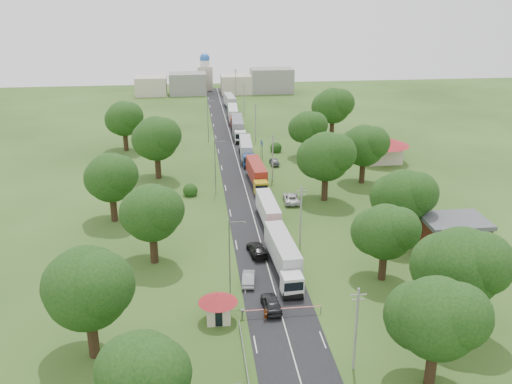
{
  "coord_description": "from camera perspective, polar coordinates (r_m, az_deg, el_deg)",
  "views": [
    {
      "loc": [
        -9.31,
        -79.9,
        35.87
      ],
      "look_at": [
        0.79,
        7.33,
        3.0
      ],
      "focal_mm": 40.0,
      "sensor_mm": 36.0,
      "label": 1
    }
  ],
  "objects": [
    {
      "name": "lamp_2",
      "position": [
        133.45,
        -4.77,
        7.32
      ],
      "size": [
        2.03,
        0.22,
        10.0
      ],
      "color": "slate",
      "rests_on": "ground"
    },
    {
      "name": "tree_10",
      "position": [
        75.9,
        -10.42,
        -2.01
      ],
      "size": [
        8.8,
        8.8,
        11.07
      ],
      "color": "#382616",
      "rests_on": "ground"
    },
    {
      "name": "distant_town",
      "position": [
        192.9,
        -3.61,
        10.82
      ],
      "size": [
        52.0,
        8.0,
        8.0
      ],
      "color": "gray",
      "rests_on": "ground"
    },
    {
      "name": "guard_booth",
      "position": [
        64.46,
        -3.82,
        -11.06
      ],
      "size": [
        4.4,
        4.4,
        3.45
      ],
      "color": "beige",
      "rests_on": "ground"
    },
    {
      "name": "tree_2",
      "position": [
        72.45,
        12.79,
        -3.86
      ],
      "size": [
        8.0,
        8.0,
        10.1
      ],
      "color": "#382616",
      "rests_on": "ground"
    },
    {
      "name": "lamp_1",
      "position": [
        99.71,
        -4.02,
        2.77
      ],
      "size": [
        2.03,
        0.22,
        10.0
      ],
      "color": "slate",
      "rests_on": "ground"
    },
    {
      "name": "tree_6",
      "position": [
        121.17,
        5.2,
        6.46
      ],
      "size": [
        8.0,
        8.0,
        10.1
      ],
      "color": "#382616",
      "rests_on": "ground"
    },
    {
      "name": "tree_4",
      "position": [
        96.93,
        7.0,
        3.56
      ],
      "size": [
        9.6,
        9.6,
        12.05
      ],
      "color": "#382616",
      "rests_on": "ground"
    },
    {
      "name": "road",
      "position": [
        106.55,
        -1.21,
        0.84
      ],
      "size": [
        8.0,
        200.0,
        0.04
      ],
      "primitive_type": "cube",
      "color": "black",
      "rests_on": "ground"
    },
    {
      "name": "info_sign",
      "position": [
        120.39,
        0.57,
        4.68
      ],
      "size": [
        0.12,
        3.1,
        4.1
      ],
      "color": "slate",
      "rests_on": "ground"
    },
    {
      "name": "car_lane_front",
      "position": [
        66.92,
        1.54,
        -11.07
      ],
      "size": [
        2.19,
        4.95,
        1.66
      ],
      "primitive_type": "imported",
      "rotation": [
        0.0,
        0.0,
        3.19
      ],
      "color": "black",
      "rests_on": "ground"
    },
    {
      "name": "truck_0",
      "position": [
        74.52,
        2.77,
        -6.38
      ],
      "size": [
        3.26,
        14.94,
        4.13
      ],
      "color": "white",
      "rests_on": "ground"
    },
    {
      "name": "pole_3",
      "position": [
        133.44,
        -0.05,
        7.01
      ],
      "size": [
        1.6,
        0.24,
        9.0
      ],
      "color": "gray",
      "rests_on": "ground"
    },
    {
      "name": "car_verge_near",
      "position": [
        97.53,
        3.54,
        -0.62
      ],
      "size": [
        2.88,
        5.63,
        1.52
      ],
      "primitive_type": "imported",
      "rotation": [
        0.0,
        0.0,
        3.08
      ],
      "color": "silver",
      "rests_on": "ground"
    },
    {
      "name": "ground",
      "position": [
        88.08,
        0.04,
        -3.51
      ],
      "size": [
        260.0,
        260.0,
        0.0
      ],
      "primitive_type": "plane",
      "color": "#244115",
      "rests_on": "ground"
    },
    {
      "name": "church",
      "position": [
        200.3,
        -5.11,
        11.69
      ],
      "size": [
        5.0,
        5.0,
        12.3
      ],
      "color": "beige",
      "rests_on": "ground"
    },
    {
      "name": "car_lane_mid",
      "position": [
        72.21,
        -0.76,
        -8.62
      ],
      "size": [
        2.05,
        4.47,
        1.42
      ],
      "primitive_type": "imported",
      "rotation": [
        0.0,
        0.0,
        3.01
      ],
      "color": "#94979C",
      "rests_on": "ground"
    },
    {
      "name": "truck_1",
      "position": [
        88.08,
        1.29,
        -2.11
      ],
      "size": [
        2.67,
        13.55,
        3.75
      ],
      "color": "red",
      "rests_on": "ground"
    },
    {
      "name": "tree_0",
      "position": [
        55.16,
        17.59,
        -11.85
      ],
      "size": [
        8.8,
        8.8,
        11.07
      ],
      "color": "#382616",
      "rests_on": "ground"
    },
    {
      "name": "pedestrian_booth",
      "position": [
        67.17,
        -3.3,
        -10.9
      ],
      "size": [
        1.07,
        1.1,
        1.78
      ],
      "primitive_type": "imported",
      "rotation": [
        0.0,
        0.0,
        -0.88
      ],
      "color": "gray",
      "rests_on": "ground"
    },
    {
      "name": "pole_5",
      "position": [
        188.1,
        -2.03,
        10.97
      ],
      "size": [
        1.6,
        0.24,
        9.0
      ],
      "color": "gray",
      "rests_on": "ground"
    },
    {
      "name": "truck_5",
      "position": [
        153.27,
        -2.3,
        7.76
      ],
      "size": [
        2.89,
        13.94,
        3.85
      ],
      "color": "#A62019",
      "rests_on": "ground"
    },
    {
      "name": "truck_2",
      "position": [
        105.5,
        0.09,
        1.82
      ],
      "size": [
        2.87,
        13.93,
        3.85
      ],
      "color": "#B99715",
      "rests_on": "ground"
    },
    {
      "name": "guard_rail",
      "position": [
        57.63,
        -0.92,
        -17.98
      ],
      "size": [
        0.1,
        17.0,
        1.7
      ],
      "primitive_type": null,
      "color": "slate",
      "rests_on": "ground"
    },
    {
      "name": "tree_7",
      "position": [
        137.16,
        7.68,
        8.55
      ],
      "size": [
        9.6,
        9.6,
        12.05
      ],
      "color": "#382616",
      "rests_on": "ground"
    },
    {
      "name": "car_lane_rear",
      "position": [
        79.27,
        0.1,
        -5.76
      ],
      "size": [
        2.82,
        5.55,
        1.54
      ],
      "primitive_type": "imported",
      "rotation": [
        0.0,
        0.0,
        3.27
      ],
      "color": "black",
      "rests_on": "ground"
    },
    {
      "name": "tree_13",
      "position": [
        129.14,
        -13.08,
        7.17
      ],
      "size": [
        8.8,
        8.8,
        11.07
      ],
      "color": "#382616",
      "rests_on": "ground"
    },
    {
      "name": "pole_2",
      "position": [
        106.64,
        1.67,
        3.51
      ],
      "size": [
        1.6,
        0.24,
        9.0
      ],
      "color": "gray",
      "rests_on": "ground"
    },
    {
      "name": "house_brick",
      "position": [
        83.43,
        19.13,
        -4.16
      ],
      "size": [
        8.6,
        6.6,
        5.2
      ],
      "color": "maroon",
      "rests_on": "ground"
    },
    {
      "name": "tree_5",
      "position": [
        106.84,
        10.72,
        4.61
      ],
      "size": [
        8.8,
        8.8,
        11.07
      ],
      "color": "#382616",
      "rests_on": "ground"
    },
    {
      "name": "car_verge_far",
      "position": [
        117.29,
        1.85,
        3.08
      ],
      "size": [
        1.72,
        4.27,
        1.46
      ],
      "primitive_type": "imported",
      "rotation": [
        0.0,
        0.0,
        3.14
      ],
      "color": "slate",
      "rests_on": "ground"
    },
    {
      "name": "tree_3",
      "position": [
        82.89,
        14.54,
        -0.38
      ],
      "size": [
        8.8,
        8.8,
        11.07
      ],
      "color": "#382616",
      "rests_on": "ground"
    },
    {
      "name": "house_cream",
      "position": [
        121.09,
        12.64,
        4.58
      ],
      "size": [
        10.08,
        10.08,
        5.8
      ],
      "color": "beige",
      "rests_on": "ground"
    },
    {
      "name": "boom_barrier",
      "position": [
        65.58,
        1.41,
        -11.72
      ],
      "size": [
        9.22,
        0.35,
        1.18
      ],
      "color": "slate",
      "rests_on": "ground"
    },
    {
      "name": "pole_4",
      "position": [
        160.65,
        -1.21,
        9.32
      ],
      "size": [
        1.6,
        0.24,
        9.0
      ],
      "color": "gray",
      "rests_on": "ground"
    },
    {
      "name": "truck_3",
      "position": [
        120.74,
        -0.98,
        4.24
      ],
      "size": [
        2.97,
        13.81,
        3.81
      ],
      "color": "navy",
      "rests_on": "ground"
    },
    {
      "name": "pole_0",
      "position": [
        56.64,
        9.97,
        -13.25
      ],
      "size": [
        1.6,
        0.24,
        9.0
      ],
      "color": "gray",
      "rests_on": "ground"
    },
    {
      "name": "truck_6",
      "position": [
        169.42,
        -2.6,
        8.98
      ],
      "size": [
        3.05,
        13.79,
        3.81
      ],
      "color": "#27683B",
      "rests_on": "ground"
    },
    {
      "name": "tree_1",
      "position": [
        63.54,
        19.79,
        -6.97
      ],
      "size": [
        9.6,
        9.6,
        12.05
      ],
      "color": "#382616",
      "rests_on": "ground"
    },
    {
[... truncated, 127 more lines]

